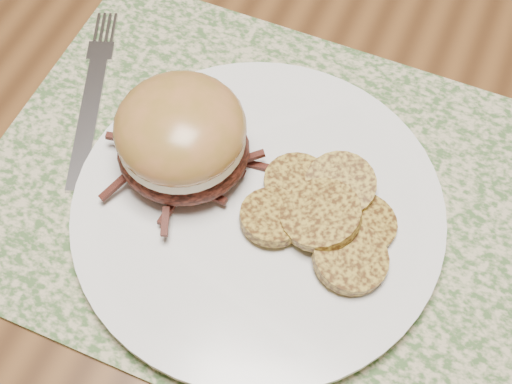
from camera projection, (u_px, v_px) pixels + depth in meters
ground at (240, 354)px, 1.25m from camera, size 3.50×3.50×0.00m
dining_table at (226, 137)px, 0.68m from camera, size 1.50×0.90×0.75m
placemat at (276, 198)px, 0.55m from camera, size 0.45×0.33×0.00m
dinner_plate at (258, 211)px, 0.53m from camera, size 0.26×0.26×0.02m
pork_sandwich at (182, 137)px, 0.51m from camera, size 0.12×0.12×0.07m
roasted_potatoes at (325, 213)px, 0.51m from camera, size 0.13×0.12×0.03m
fork at (93, 95)px, 0.59m from camera, size 0.08×0.18×0.00m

